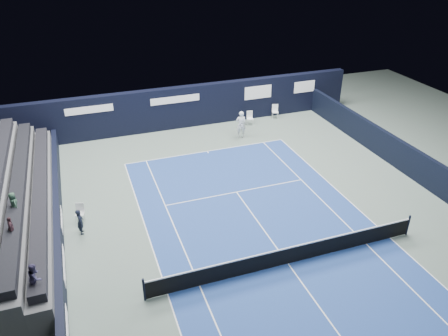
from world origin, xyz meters
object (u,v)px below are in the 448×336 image
object	(u,v)px
tennis_net	(289,255)
folding_chair_back_b	(275,110)
folding_chair_back_a	(250,115)
line_judge_chair	(80,211)
tennis_player	(241,124)

from	to	relation	value
tennis_net	folding_chair_back_b	bearing A→B (deg)	66.57
folding_chair_back_a	line_judge_chair	world-z (taller)	folding_chair_back_a
line_judge_chair	tennis_net	bearing A→B (deg)	-21.00
folding_chair_back_a	folding_chair_back_b	size ratio (longest dim) A/B	0.96
tennis_player	tennis_net	bearing A→B (deg)	-102.57
folding_chair_back_b	tennis_net	distance (m)	17.21
line_judge_chair	tennis_net	xyz separation A→B (m)	(8.46, -6.55, -0.04)
folding_chair_back_b	tennis_player	size ratio (longest dim) A/B	0.54
folding_chair_back_b	tennis_player	bearing A→B (deg)	-129.04
folding_chair_back_a	tennis_player	xyz separation A→B (m)	(-1.53, -2.05, 0.30)
tennis_net	folding_chair_back_a	bearing A→B (deg)	73.66
folding_chair_back_b	tennis_net	xyz separation A→B (m)	(-6.84, -15.79, -0.10)
tennis_net	line_judge_chair	bearing A→B (deg)	142.25
folding_chair_back_b	tennis_net	bearing A→B (deg)	-95.64
line_judge_chair	folding_chair_back_a	bearing A→B (deg)	50.82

